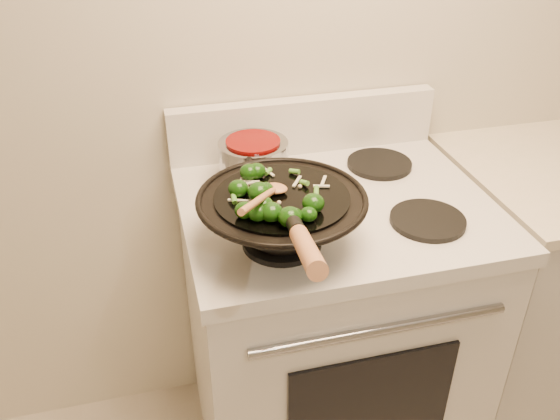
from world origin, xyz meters
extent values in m
plane|color=beige|center=(0.00, 1.50, 1.30)|extent=(3.50, 0.00, 3.50)
cube|color=silver|center=(-0.28, 1.17, 0.44)|extent=(0.76, 0.64, 0.88)
cube|color=silver|center=(-0.28, 1.17, 0.90)|extent=(0.78, 0.66, 0.04)
cube|color=silver|center=(-0.28, 1.47, 1.00)|extent=(0.78, 0.05, 0.16)
cylinder|color=gray|center=(-0.28, 0.84, 0.78)|extent=(0.60, 0.02, 0.02)
cube|color=black|center=(-0.28, 0.84, 0.55)|extent=(0.42, 0.01, 0.28)
cylinder|color=black|center=(-0.46, 1.02, 0.93)|extent=(0.18, 0.18, 0.01)
cylinder|color=black|center=(-0.10, 1.02, 0.93)|extent=(0.18, 0.18, 0.01)
cylinder|color=black|center=(-0.46, 1.32, 0.93)|extent=(0.18, 0.18, 0.01)
cylinder|color=black|center=(-0.10, 1.32, 0.93)|extent=(0.18, 0.18, 0.01)
torus|color=black|center=(-0.46, 1.02, 1.04)|extent=(0.37, 0.37, 0.01)
cylinder|color=black|center=(-0.46, 1.02, 1.04)|extent=(0.29, 0.29, 0.01)
cylinder|color=black|center=(-0.49, 0.81, 1.10)|extent=(0.04, 0.07, 0.05)
cylinder|color=#B37146|center=(-0.51, 0.69, 1.14)|extent=(0.06, 0.20, 0.09)
ellipsoid|color=#103508|center=(-0.48, 0.91, 1.07)|extent=(0.05, 0.05, 0.04)
cylinder|color=#427A2C|center=(-0.46, 0.91, 1.05)|extent=(0.02, 0.02, 0.01)
ellipsoid|color=#103508|center=(-0.50, 1.11, 1.06)|extent=(0.04, 0.04, 0.04)
ellipsoid|color=#103508|center=(-0.47, 0.92, 1.06)|extent=(0.04, 0.04, 0.03)
ellipsoid|color=#103508|center=(-0.53, 0.94, 1.06)|extent=(0.04, 0.04, 0.04)
cylinder|color=#427A2C|center=(-0.52, 0.94, 1.05)|extent=(0.02, 0.02, 0.01)
ellipsoid|color=#103508|center=(-0.55, 1.05, 1.06)|extent=(0.04, 0.04, 0.04)
ellipsoid|color=#103508|center=(-0.44, 0.91, 1.06)|extent=(0.04, 0.04, 0.03)
ellipsoid|color=#103508|center=(-0.51, 1.02, 1.07)|extent=(0.05, 0.05, 0.04)
cylinder|color=#427A2C|center=(-0.50, 1.02, 1.05)|extent=(0.02, 0.01, 0.01)
ellipsoid|color=#103508|center=(-0.51, 0.93, 1.07)|extent=(0.05, 0.05, 0.04)
ellipsoid|color=#103508|center=(-0.56, 0.96, 1.06)|extent=(0.04, 0.04, 0.03)
ellipsoid|color=#103508|center=(-0.50, 1.03, 1.06)|extent=(0.04, 0.04, 0.03)
cylinder|color=#427A2C|center=(-0.49, 1.03, 1.05)|extent=(0.02, 0.02, 0.02)
ellipsoid|color=#103508|center=(-0.42, 0.95, 1.07)|extent=(0.05, 0.05, 0.04)
ellipsoid|color=#103508|center=(-0.52, 1.11, 1.06)|extent=(0.04, 0.04, 0.04)
ellipsoid|color=#103508|center=(-0.52, 0.96, 1.07)|extent=(0.05, 0.05, 0.04)
cylinder|color=#427A2C|center=(-0.51, 0.96, 1.05)|extent=(0.02, 0.01, 0.01)
cube|color=#ECE6CC|center=(-0.36, 1.06, 1.05)|extent=(0.03, 0.04, 0.00)
cube|color=#ECE6CC|center=(-0.56, 1.02, 1.05)|extent=(0.05, 0.02, 0.00)
cube|color=#ECE6CC|center=(-0.42, 1.07, 1.05)|extent=(0.03, 0.05, 0.00)
cube|color=#ECE6CC|center=(-0.37, 1.04, 1.05)|extent=(0.04, 0.02, 0.00)
cube|color=#ECE6CC|center=(-0.53, 1.09, 1.05)|extent=(0.05, 0.01, 0.00)
cube|color=#ECE6CC|center=(-0.53, 1.11, 1.05)|extent=(0.02, 0.03, 0.00)
cube|color=#ECE6CC|center=(-0.52, 1.09, 1.05)|extent=(0.04, 0.02, 0.00)
cube|color=#ECE6CC|center=(-0.51, 1.05, 1.05)|extent=(0.01, 0.04, 0.00)
cube|color=#ECE6CC|center=(-0.52, 1.00, 1.05)|extent=(0.01, 0.04, 0.00)
cube|color=#ECE6CC|center=(-0.47, 1.13, 1.05)|extent=(0.02, 0.05, 0.00)
cylinder|color=#549C32|center=(-0.41, 1.11, 1.05)|extent=(0.02, 0.02, 0.01)
cylinder|color=#549C32|center=(-0.39, 1.01, 1.05)|extent=(0.01, 0.02, 0.01)
cylinder|color=#549C32|center=(-0.47, 1.12, 1.05)|extent=(0.03, 0.02, 0.01)
cylinder|color=#549C32|center=(-0.40, 1.05, 1.05)|extent=(0.02, 0.02, 0.02)
cylinder|color=#549C32|center=(-0.49, 1.05, 1.05)|extent=(0.02, 0.02, 0.01)
cylinder|color=#549C32|center=(-0.53, 1.05, 1.05)|extent=(0.03, 0.02, 0.01)
cylinder|color=#549C32|center=(-0.57, 1.02, 1.05)|extent=(0.03, 0.02, 0.01)
sphere|color=beige|center=(-0.50, 0.97, 1.05)|extent=(0.01, 0.01, 0.01)
sphere|color=beige|center=(-0.48, 0.99, 1.05)|extent=(0.01, 0.01, 0.01)
sphere|color=beige|center=(-0.42, 1.04, 1.05)|extent=(0.01, 0.01, 0.01)
sphere|color=beige|center=(-0.53, 1.07, 1.05)|extent=(0.01, 0.01, 0.01)
ellipsoid|color=#B37146|center=(-0.47, 1.04, 1.06)|extent=(0.07, 0.07, 0.02)
cylinder|color=#B37146|center=(-0.53, 0.94, 1.10)|extent=(0.12, 0.21, 0.09)
cylinder|color=gray|center=(-0.46, 1.32, 0.98)|extent=(0.18, 0.18, 0.10)
cylinder|color=#6A0705|center=(-0.46, 1.32, 1.04)|extent=(0.14, 0.14, 0.01)
cylinder|color=black|center=(-0.51, 1.18, 1.03)|extent=(0.05, 0.11, 0.02)
camera|label=1|loc=(-0.74, -0.04, 1.70)|focal=38.00mm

